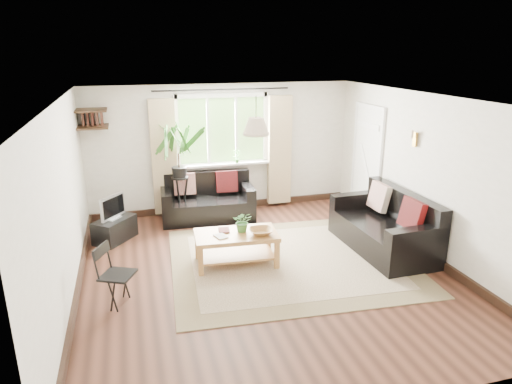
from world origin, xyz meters
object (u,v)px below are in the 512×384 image
object	(u,v)px
sofa_right	(383,223)
coffee_table	(236,249)
folding_chair	(118,276)
tv_stand	(115,229)
palm_stand	(180,173)
sofa_back	(207,198)

from	to	relation	value
sofa_right	coffee_table	size ratio (longest dim) A/B	1.56
coffee_table	folding_chair	size ratio (longest dim) A/B	1.52
sofa_right	tv_stand	bearing A→B (deg)	-112.39
sofa_right	palm_stand	bearing A→B (deg)	-128.86
palm_stand	sofa_back	bearing A→B (deg)	-8.65
coffee_table	palm_stand	distance (m)	2.19
sofa_back	folding_chair	size ratio (longest dim) A/B	2.15
tv_stand	folding_chair	world-z (taller)	folding_chair
sofa_back	tv_stand	bearing A→B (deg)	-157.25
palm_stand	folding_chair	size ratio (longest dim) A/B	2.28
sofa_back	palm_stand	xyz separation A→B (m)	(-0.48, 0.07, 0.49)
palm_stand	tv_stand	bearing A→B (deg)	-150.97
tv_stand	palm_stand	xyz separation A→B (m)	(1.16, 0.64, 0.69)
tv_stand	coffee_table	bearing A→B (deg)	-90.58
folding_chair	tv_stand	bearing A→B (deg)	28.27
sofa_back	coffee_table	bearing A→B (deg)	-84.36
coffee_table	palm_stand	bearing A→B (deg)	105.16
sofa_back	folding_chair	xyz separation A→B (m)	(-1.56, -2.64, -0.00)
coffee_table	tv_stand	distance (m)	2.20
sofa_back	palm_stand	world-z (taller)	palm_stand
tv_stand	folding_chair	size ratio (longest dim) A/B	0.90
coffee_table	folding_chair	distance (m)	1.78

